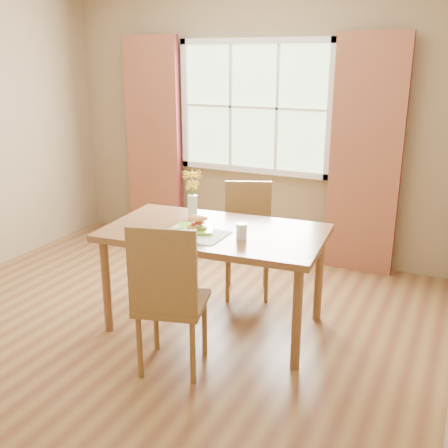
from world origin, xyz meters
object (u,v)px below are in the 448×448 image
water_glass (242,232)px  flower_vase (192,190)px  chair_near (168,294)px  croissant_sandwich (197,222)px  chair_far (248,233)px  dining_table (215,240)px

water_glass → flower_vase: bearing=152.5°
flower_vase → water_glass: bearing=-27.5°
chair_near → croissant_sandwich: chair_near is taller
chair_far → flower_vase: 0.75m
water_glass → chair_far: bearing=110.1°
dining_table → flower_vase: size_ratio=4.38×
dining_table → chair_far: chair_far is taller
dining_table → croissant_sandwich: 0.21m
dining_table → chair_near: bearing=-92.9°
water_glass → dining_table: bearing=157.8°
croissant_sandwich → water_glass: bearing=-22.7°
dining_table → chair_near: 0.72m
chair_far → water_glass: chair_far is taller
dining_table → water_glass: 0.31m
croissant_sandwich → chair_near: bearing=-102.7°
chair_near → flower_vase: bearing=93.6°
croissant_sandwich → flower_vase: (-0.20, 0.28, 0.16)m
chair_near → croissant_sandwich: size_ratio=5.74×
chair_near → croissant_sandwich: bearing=84.7°
chair_near → chair_far: bearing=76.9°
dining_table → chair_far: bearing=87.8°
chair_near → water_glass: (0.24, 0.60, 0.27)m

